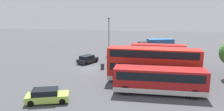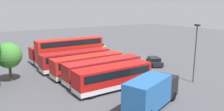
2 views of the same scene
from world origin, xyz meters
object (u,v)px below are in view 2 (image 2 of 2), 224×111
object	(u,v)px
bus_single_deck_third	(88,64)
bus_single_deck_fourth	(76,59)
bus_single_deck_sixth	(58,52)
waste_bin_yellow	(125,61)
box_truck_blue	(152,91)
lamp_post_tall	(195,49)
bus_single_deck_near_end	(114,76)
car_hatchback_silver	(97,47)
bus_single_deck_second	(103,69)
car_small_green	(154,61)
bus_double_decker_fifth	(70,51)

from	to	relation	value
bus_single_deck_third	bus_single_deck_fourth	size ratio (longest dim) A/B	0.96
bus_single_deck_sixth	waste_bin_yellow	world-z (taller)	bus_single_deck_sixth
box_truck_blue	lamp_post_tall	distance (m)	10.80
bus_single_deck_near_end	car_hatchback_silver	xyz separation A→B (m)	(22.98, -10.87, -0.92)
bus_single_deck_second	bus_single_deck_sixth	world-z (taller)	same
bus_single_deck_second	car_hatchback_silver	distance (m)	22.01
bus_single_deck_second	bus_single_deck_third	xyz separation A→B (m)	(3.50, 0.59, -0.00)
car_hatchback_silver	car_small_green	distance (m)	17.47
bus_single_deck_second	bus_single_deck_fourth	world-z (taller)	same
bus_single_deck_third	bus_single_deck_second	bearing A→B (deg)	-170.45
bus_single_deck_third	box_truck_blue	distance (m)	13.33
bus_single_deck_fourth	waste_bin_yellow	size ratio (longest dim) A/B	12.00
bus_single_deck_second	car_hatchback_silver	world-z (taller)	bus_single_deck_second
bus_single_deck_third	waste_bin_yellow	world-z (taller)	bus_single_deck_third
bus_single_deck_near_end	lamp_post_tall	world-z (taller)	lamp_post_tall
car_small_green	bus_single_deck_near_end	bearing A→B (deg)	114.42
lamp_post_tall	bus_double_decker_fifth	bearing A→B (deg)	28.84
bus_single_deck_near_end	car_hatchback_silver	size ratio (longest dim) A/B	2.21
bus_single_deck_near_end	bus_single_deck_second	xyz separation A→B (m)	(3.49, -0.69, 0.00)
bus_single_deck_third	lamp_post_tall	world-z (taller)	lamp_post_tall
bus_single_deck_sixth	lamp_post_tall	bearing A→B (deg)	-153.81
bus_single_deck_second	car_small_green	world-z (taller)	bus_single_deck_second
bus_single_deck_third	bus_double_decker_fifth	world-z (taller)	bus_double_decker_fifth
bus_double_decker_fifth	waste_bin_yellow	bearing A→B (deg)	-122.62
bus_single_deck_third	lamp_post_tall	bearing A→B (deg)	-136.13
bus_double_decker_fifth	bus_single_deck_near_end	bearing A→B (deg)	178.01
box_truck_blue	bus_single_deck_second	bearing A→B (deg)	-2.14
bus_single_deck_near_end	bus_single_deck_second	world-z (taller)	same
bus_double_decker_fifth	lamp_post_tall	bearing A→B (deg)	-151.16
box_truck_blue	lamp_post_tall	world-z (taller)	lamp_post_tall
bus_single_deck_second	waste_bin_yellow	size ratio (longest dim) A/B	11.92
car_small_green	waste_bin_yellow	size ratio (longest dim) A/B	4.55
box_truck_blue	car_hatchback_silver	xyz separation A→B (m)	(29.32, -10.55, -1.01)
bus_single_deck_second	car_hatchback_silver	bearing A→B (deg)	-27.58
bus_single_deck_second	bus_single_deck_third	bearing A→B (deg)	9.55
bus_double_decker_fifth	lamp_post_tall	size ratio (longest dim) A/B	1.51
car_hatchback_silver	bus_single_deck_near_end	bearing A→B (deg)	154.68
bus_double_decker_fifth	car_hatchback_silver	bearing A→B (deg)	-49.98
bus_single_deck_second	bus_single_deck_fourth	xyz separation A→B (m)	(7.40, 0.71, 0.00)
bus_single_deck_second	bus_single_deck_sixth	size ratio (longest dim) A/B	1.10
bus_single_deck_near_end	bus_double_decker_fifth	world-z (taller)	bus_double_decker_fifth
bus_single_deck_near_end	box_truck_blue	distance (m)	6.35
waste_bin_yellow	bus_double_decker_fifth	bearing A→B (deg)	57.38
box_truck_blue	waste_bin_yellow	bearing A→B (deg)	-28.15
bus_single_deck_third	bus_single_deck_sixth	world-z (taller)	same
bus_double_decker_fifth	car_small_green	distance (m)	14.73
bus_single_deck_second	lamp_post_tall	size ratio (longest dim) A/B	1.46
box_truck_blue	lamp_post_tall	size ratio (longest dim) A/B	1.02
bus_single_deck_third	car_hatchback_silver	bearing A→B (deg)	-33.95
box_truck_blue	car_hatchback_silver	size ratio (longest dim) A/B	1.72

